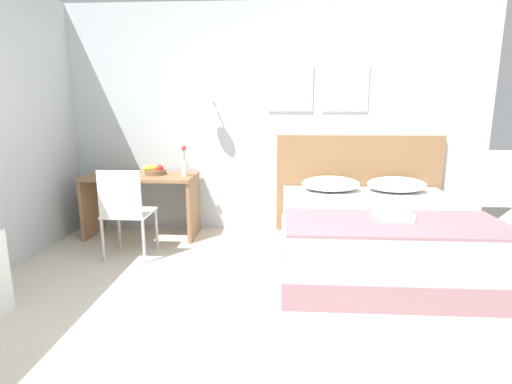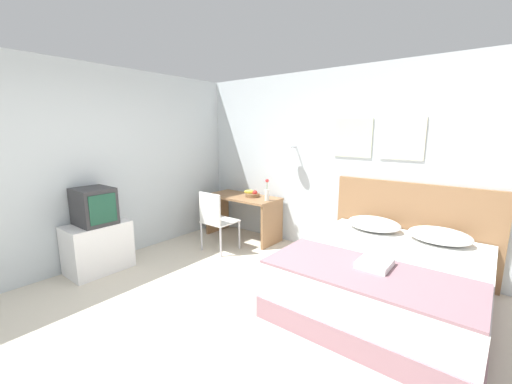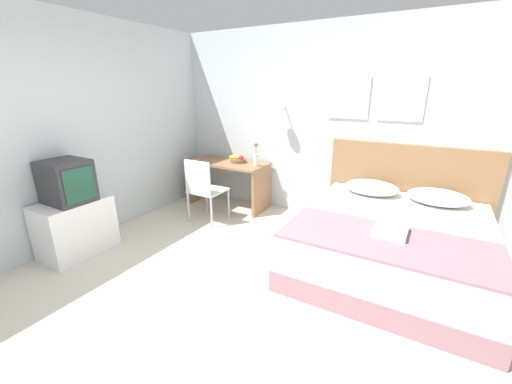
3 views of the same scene
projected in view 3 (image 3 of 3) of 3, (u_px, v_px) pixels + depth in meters
ground_plane at (207, 319)px, 2.60m from camera, size 24.00×24.00×0.00m
wall_back at (322, 125)px, 4.37m from camera, size 5.31×0.31×2.65m
wall_left at (7, 141)px, 3.11m from camera, size 0.06×5.64×2.65m
bed at (390, 244)px, 3.26m from camera, size 1.82×1.98×0.57m
headboard at (405, 190)px, 4.01m from camera, size 1.94×0.06×1.16m
pillow_left at (371, 187)px, 3.90m from camera, size 0.64×0.47×0.16m
pillow_right at (438, 197)px, 3.55m from camera, size 0.64×0.47×0.16m
throw_blanket at (385, 240)px, 2.70m from camera, size 1.76×0.79×0.02m
folded_towel_near_foot at (391, 231)px, 2.79m from camera, size 0.27×0.31×0.06m
desk at (228, 175)px, 4.97m from camera, size 1.25×0.59×0.72m
desk_chair at (203, 186)px, 4.31m from camera, size 0.45×0.45×0.91m
fruit_bowl at (238, 160)px, 4.86m from camera, size 0.27×0.24×0.12m
flower_vase at (256, 158)px, 4.59m from camera, size 0.07×0.07×0.35m
tv_stand at (76, 227)px, 3.57m from camera, size 0.49×0.74×0.63m
television at (67, 181)px, 3.40m from camera, size 0.48×0.41×0.46m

